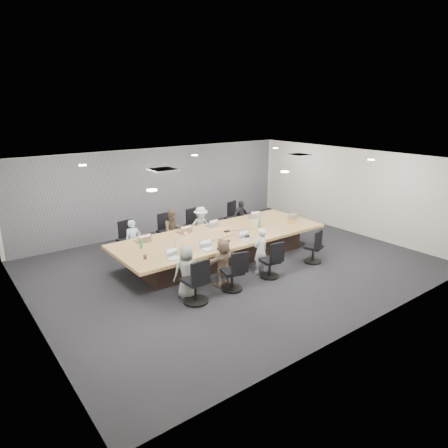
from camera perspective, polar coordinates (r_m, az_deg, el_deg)
floor at (r=10.90m, az=1.27°, el=-5.78°), size 10.00×8.00×0.00m
ceiling at (r=10.15m, az=1.37°, el=8.97°), size 10.00×8.00×0.00m
wall_back at (r=13.71m, az=-9.11°, el=4.89°), size 10.00×0.00×2.80m
wall_front at (r=7.86m, az=19.74°, el=-4.99°), size 10.00×0.00×2.80m
wall_left at (r=8.46m, az=-26.43°, el=-4.26°), size 0.00×8.00×2.80m
wall_right at (r=14.01m, az=17.66°, el=4.56°), size 0.00×8.00×2.80m
curtain at (r=13.64m, az=-8.95°, el=4.83°), size 9.80×0.04×2.80m
conference_table at (r=11.12m, az=-0.31°, el=-3.08°), size 6.00×2.20×0.74m
chair_0 at (r=11.57m, az=-13.50°, el=-2.64°), size 0.66×0.66×0.85m
chair_1 at (r=12.08m, az=-8.03°, el=-1.45°), size 0.64×0.64×0.87m
chair_2 at (r=12.55m, az=-4.19°, el=-0.63°), size 0.68×0.68×0.87m
chair_3 at (r=13.42m, az=1.43°, el=0.54°), size 0.71×0.71×0.85m
chair_4 at (r=8.77m, az=-4.11°, el=-8.56°), size 0.61×0.61×0.87m
chair_5 at (r=9.33m, az=1.17°, el=-7.25°), size 0.63×0.63×0.77m
chair_6 at (r=10.06m, az=6.55°, el=-5.63°), size 0.56×0.56×0.73m
chair_7 at (r=11.16m, az=12.62°, el=-3.60°), size 0.63×0.63×0.74m
person_0 at (r=11.21m, az=-12.83°, el=-2.36°), size 0.48×0.37×1.17m
laptop_0 at (r=10.68m, az=-11.66°, el=-2.32°), size 0.37×0.26×0.02m
person_1 at (r=11.73m, az=-7.24°, el=-0.91°), size 0.73×0.63×1.29m
laptop_1 at (r=11.24m, az=-5.86°, el=-1.08°), size 0.35×0.25×0.02m
person_2 at (r=12.22m, az=-3.32°, el=-0.29°), size 0.83×0.55×1.20m
laptop_2 at (r=11.74m, az=-1.84°, el=-0.21°), size 0.32×0.23×0.02m
person_3 at (r=13.12m, az=2.38°, el=0.86°), size 0.72×0.38×1.17m
laptop_3 at (r=12.67m, az=3.96°, el=1.04°), size 0.36×0.27×0.02m
person_4 at (r=8.97m, az=-5.36°, el=-6.76°), size 0.66×0.49×1.22m
laptop_4 at (r=9.36m, az=-7.17°, el=-4.88°), size 0.34×0.27×0.02m
person_5 at (r=9.51m, az=-0.13°, el=-5.47°), size 1.08×0.35×1.16m
laptop_5 at (r=9.86m, az=-2.05°, el=-3.60°), size 0.36×0.26×0.02m
person_6 at (r=10.21m, az=5.24°, el=-3.82°), size 0.44×0.29×1.20m
laptop_6 at (r=10.55m, az=3.27°, el=-2.23°), size 0.38×0.29×0.02m
bottle_green_left at (r=10.09m, az=-11.76°, el=-2.78°), size 0.08×0.08×0.24m
bottle_green_right at (r=11.53m, az=5.11°, el=0.04°), size 0.09×0.09×0.26m
bottle_clear at (r=10.37m, az=-6.89°, el=-2.06°), size 0.08×0.08×0.22m
cup_white_far at (r=10.90m, az=-5.49°, el=-1.43°), size 0.10×0.10×0.10m
cup_white_near at (r=11.93m, az=5.17°, el=0.21°), size 0.09×0.09×0.10m
mug_brown at (r=9.45m, az=-11.22°, el=-4.60°), size 0.08×0.08×0.10m
mic_left at (r=10.40m, az=0.39°, el=-2.45°), size 0.17×0.12×0.03m
mic_right at (r=11.19m, az=0.41°, el=-1.04°), size 0.16×0.12×0.03m
stapler at (r=10.74m, az=3.31°, el=-1.78°), size 0.14×0.04×0.05m
canvas_bag at (r=12.59m, az=9.77°, el=1.05°), size 0.31×0.22×0.16m
snack_packet at (r=12.18m, az=9.48°, el=0.24°), size 0.19×0.19×0.04m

